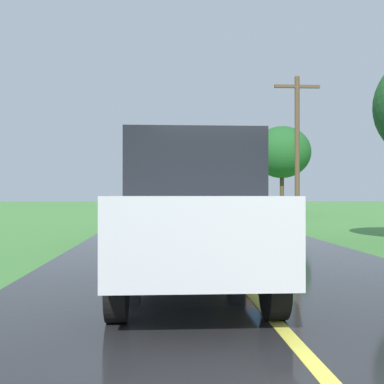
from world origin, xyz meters
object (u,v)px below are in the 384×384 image
object	(u,v)px
utility_pole_roadside	(297,146)
following_car	(190,214)
banana_truck_near	(193,189)
roadside_tree_mid_right	(282,152)

from	to	relation	value
utility_pole_roadside	following_car	world-z (taller)	utility_pole_roadside
banana_truck_near	roadside_tree_mid_right	bearing A→B (deg)	69.36
utility_pole_roadside	following_car	bearing A→B (deg)	-111.05
following_car	roadside_tree_mid_right	bearing A→B (deg)	73.60
banana_truck_near	utility_pole_roadside	world-z (taller)	utility_pole_roadside
following_car	banana_truck_near	bearing A→B (deg)	86.21
utility_pole_roadside	roadside_tree_mid_right	distance (m)	12.96
roadside_tree_mid_right	banana_truck_near	bearing A→B (deg)	-110.64
banana_truck_near	utility_pole_roadside	bearing A→B (deg)	53.79
banana_truck_near	roadside_tree_mid_right	xyz separation A→B (m)	(7.14, 18.97, 2.72)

